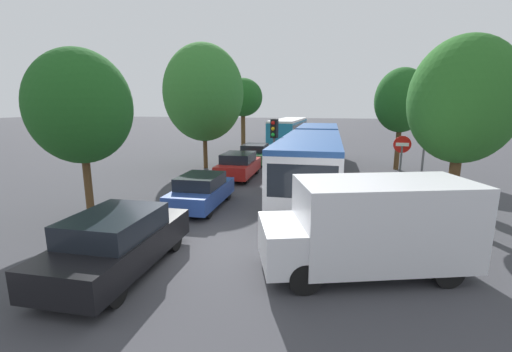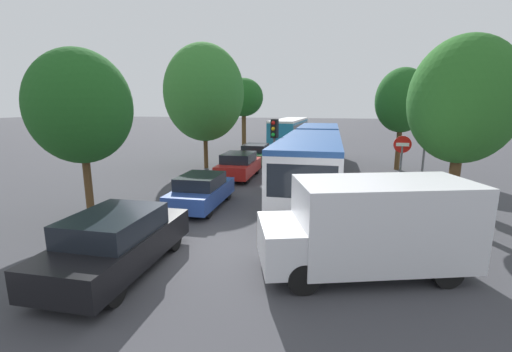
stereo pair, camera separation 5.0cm
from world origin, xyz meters
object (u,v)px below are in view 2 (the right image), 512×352
white_van (373,224)px  tree_left_near (80,107)px  queued_car_black (117,242)px  no_entry_sign (401,159)px  tree_right_near (463,101)px  tree_left_mid (204,93)px  queued_car_green (256,154)px  tree_left_far (243,99)px  tree_right_mid (402,101)px  queued_car_blue (202,191)px  articulated_bus (315,151)px  direction_sign_post (425,139)px  traffic_light (274,138)px  queued_car_red (239,165)px  city_bus_rear (290,129)px

white_van → tree_left_near: 9.89m
queued_car_black → no_entry_sign: bearing=-45.2°
tree_left_near → tree_right_near: bearing=12.5°
tree_left_mid → queued_car_green: bearing=38.1°
queued_car_green → tree_left_mid: 5.43m
tree_left_near → tree_left_far: bearing=89.7°
no_entry_sign → tree_right_mid: (1.14, 8.04, 2.44)m
queued_car_blue → tree_left_near: tree_left_near is taller
articulated_bus → tree_right_mid: (5.00, 3.40, 2.81)m
direction_sign_post → tree_right_mid: tree_right_mid is taller
white_van → tree_left_near: tree_left_near is taller
tree_right_near → tree_right_mid: bearing=91.1°
traffic_light → tree_left_mid: size_ratio=0.43×
queued_car_black → direction_sign_post: size_ratio=1.23×
articulated_bus → tree_left_near: tree_left_near is taller
white_van → tree_right_mid: size_ratio=0.85×
white_van → queued_car_black: bearing=-5.5°
tree_right_near → traffic_light: bearing=153.1°
traffic_light → no_entry_sign: traffic_light is taller
tree_right_mid → tree_right_near: bearing=-88.9°
no_entry_sign → articulated_bus: bearing=-140.3°
queued_car_red → tree_left_mid: size_ratio=0.53×
queued_car_green → direction_sign_post: direction_sign_post is taller
white_van → tree_right_mid: (2.81, 14.78, 3.08)m
queued_car_blue → tree_left_mid: 9.80m
queued_car_blue → tree_left_far: (-3.12, 17.41, 3.92)m
queued_car_black → tree_right_near: (9.08, 5.82, 3.42)m
queued_car_green → no_entry_sign: bearing=-136.0°
queued_car_red → traffic_light: (2.37, -2.02, 1.77)m
queued_car_green → tree_left_near: 13.72m
articulated_bus → traffic_light: bearing=-27.6°
no_entry_sign → tree_left_far: size_ratio=0.44×
articulated_bus → tree_right_near: (5.19, -6.95, 2.69)m
queued_car_red → tree_left_mid: (-2.99, 2.53, 4.07)m
no_entry_sign → tree_left_mid: 12.69m
queued_car_blue → white_van: bearing=-125.7°
queued_car_red → queued_car_green: queued_car_red is taller
queued_car_blue → tree_right_mid: tree_right_mid is taller
queued_car_green → tree_left_near: (-2.89, -13.00, 3.29)m
city_bus_rear → tree_left_mid: bearing=171.8°
queued_car_black → direction_sign_post: 13.35m
white_van → direction_sign_post: direction_sign_post is taller
traffic_light → queued_car_red: bearing=-114.7°
no_entry_sign → tree_left_mid: size_ratio=0.36×
tree_right_near → no_entry_sign: bearing=120.1°
queued_car_red → queued_car_blue: bearing=179.6°
tree_left_far → tree_left_mid: bearing=-90.0°
traffic_light → direction_sign_post: bearing=109.2°
city_bus_rear → tree_right_mid: tree_right_mid is taller
queued_car_black → tree_right_mid: bearing=-30.4°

